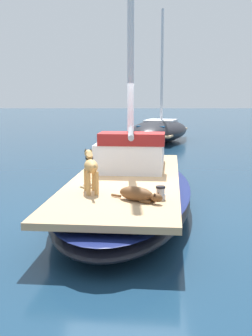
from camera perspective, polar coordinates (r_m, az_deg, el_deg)
name	(u,v)px	position (r m, az deg, el deg)	size (l,w,h in m)	color
ground_plane	(126,210)	(9.08, 0.04, -5.26)	(120.00, 120.00, 0.00)	navy
sailboat_main	(126,193)	(9.00, 0.04, -3.20)	(3.18, 7.44, 0.66)	black
mast_main	(131,27)	(9.61, 0.60, 17.29)	(0.14, 2.27, 6.61)	silver
cabin_house	(132,153)	(9.98, 0.72, 1.96)	(1.60, 2.34, 0.84)	silver
dog_tan	(91,167)	(7.55, -4.46, 0.09)	(0.32, 0.93, 0.70)	tan
dog_brown	(138,194)	(6.96, 1.54, -3.33)	(0.82, 0.63, 0.22)	brown
deck_winch	(160,193)	(7.09, 4.35, -3.18)	(0.16, 0.16, 0.21)	#B7B7BC
coiled_rope	(89,186)	(8.05, -4.67, -2.23)	(0.32, 0.32, 0.04)	beige
moored_boat_far_astern	(159,130)	(21.87, 4.13, 4.77)	(3.96, 6.17, 6.22)	black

